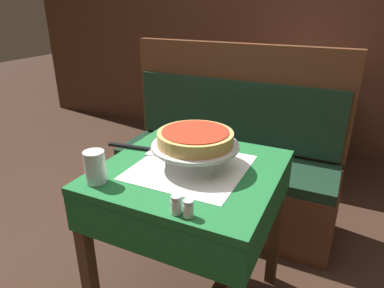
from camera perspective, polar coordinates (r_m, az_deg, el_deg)
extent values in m
cube|color=#1E6B33|center=(1.37, -0.28, -4.47)|extent=(0.69, 0.69, 0.03)
cube|color=white|center=(1.36, -0.28, -3.87)|extent=(0.43, 0.43, 0.00)
cube|color=#1E6B33|center=(1.42, -0.27, -7.74)|extent=(0.68, 0.68, 0.15)
cube|color=#4C331E|center=(1.52, -16.94, -19.11)|extent=(0.05, 0.05, 0.69)
cube|color=#4C331E|center=(1.92, -4.62, -8.45)|extent=(0.05, 0.05, 0.69)
cube|color=#4C331E|center=(1.74, 13.86, -12.80)|extent=(0.05, 0.05, 0.69)
cube|color=red|center=(2.90, 17.12, 9.19)|extent=(0.73, 0.73, 0.03)
cube|color=white|center=(2.90, 17.15, 9.50)|extent=(0.45, 0.45, 0.00)
cube|color=red|center=(2.92, 16.89, 7.30)|extent=(0.73, 0.73, 0.17)
cube|color=#4C331E|center=(2.76, 8.37, 1.47)|extent=(0.05, 0.05, 0.69)
cube|color=#4C331E|center=(2.66, 22.01, -0.85)|extent=(0.05, 0.05, 0.69)
cube|color=#4C331E|center=(3.37, 11.82, 5.15)|extent=(0.05, 0.05, 0.69)
cube|color=#4C331E|center=(3.29, 23.02, 3.35)|extent=(0.05, 0.05, 0.69)
cube|color=brown|center=(2.24, 5.10, -7.88)|extent=(1.37, 0.45, 0.40)
cube|color=#193323|center=(2.14, 5.31, -2.62)|extent=(1.34, 0.44, 0.06)
cube|color=brown|center=(2.19, 7.47, 7.85)|extent=(1.37, 0.06, 0.65)
cube|color=#193323|center=(2.18, 6.99, 5.12)|extent=(1.32, 0.02, 0.42)
cube|color=#4C2D1E|center=(3.32, 17.29, 19.46)|extent=(6.00, 0.04, 2.40)
cylinder|color=#ADADB2|center=(1.46, 2.48, -0.41)|extent=(0.01, 0.01, 0.08)
cylinder|color=#ADADB2|center=(1.35, -4.38, -2.32)|extent=(0.01, 0.01, 0.08)
cylinder|color=#ADADB2|center=(1.27, 3.56, -3.98)|extent=(0.01, 0.01, 0.08)
cylinder|color=#ADADB2|center=(1.34, 0.55, -0.80)|extent=(0.23, 0.23, 0.01)
cylinder|color=silver|center=(1.34, 0.55, -0.56)|extent=(0.33, 0.33, 0.01)
cylinder|color=silver|center=(1.34, 0.55, -0.25)|extent=(0.34, 0.34, 0.01)
cylinder|color=tan|center=(1.33, 0.56, 0.97)|extent=(0.30, 0.30, 0.05)
cylinder|color=red|center=(1.32, 0.56, 2.04)|extent=(0.26, 0.26, 0.01)
cube|color=#BCBCC1|center=(1.50, -5.06, -1.31)|extent=(0.13, 0.12, 0.00)
cube|color=black|center=(1.56, -10.45, -0.43)|extent=(0.20, 0.05, 0.01)
cylinder|color=silver|center=(1.28, -15.84, -3.71)|extent=(0.08, 0.08, 0.12)
cylinder|color=silver|center=(1.08, -2.65, -10.35)|extent=(0.03, 0.03, 0.05)
cylinder|color=#B7B7BC|center=(1.06, -2.68, -8.99)|extent=(0.03, 0.03, 0.01)
cylinder|color=silver|center=(1.06, -0.63, -10.96)|extent=(0.03, 0.03, 0.04)
cylinder|color=#B7B7BC|center=(1.05, -0.63, -9.68)|extent=(0.03, 0.03, 0.01)
cube|color=black|center=(2.81, 15.50, 9.61)|extent=(0.13, 0.13, 0.03)
cylinder|color=black|center=(2.79, 15.66, 11.08)|extent=(0.01, 0.01, 0.12)
cylinder|color=gold|center=(2.83, 15.79, 10.95)|extent=(0.04, 0.04, 0.09)
cylinder|color=red|center=(2.78, 14.81, 10.84)|extent=(0.04, 0.04, 0.09)
cylinder|color=white|center=(2.77, 16.28, 10.64)|extent=(0.04, 0.04, 0.09)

